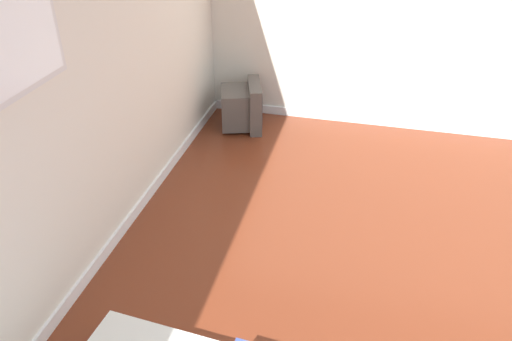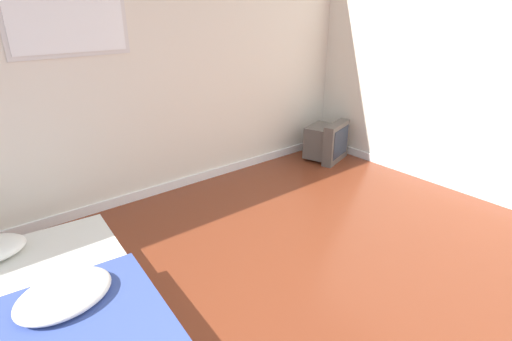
% 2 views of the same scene
% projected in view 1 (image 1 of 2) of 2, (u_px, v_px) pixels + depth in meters
% --- Properties ---
extents(wall_back, '(8.02, 0.08, 2.60)m').
position_uv_depth(wall_back, '(36.00, 103.00, 2.61)').
color(wall_back, silver).
rests_on(wall_back, ground_plane).
extents(crt_tv, '(0.56, 0.52, 0.47)m').
position_uv_depth(crt_tv, '(243.00, 106.00, 5.08)').
color(crt_tv, '#56514C').
rests_on(crt_tv, ground_plane).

